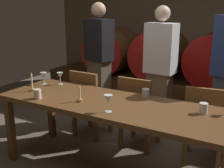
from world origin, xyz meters
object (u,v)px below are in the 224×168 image
chair_left (89,101)px  wine_glass_far_left (44,76)px  wine_barrel_center_left (160,55)px  guest_center (160,70)px  dining_table (113,110)px  chair_center (138,109)px  candle_right (80,97)px  cup_left (38,94)px  candle_left (32,86)px  wine_barrel_far_left (113,50)px  wine_barrel_center_right (215,59)px  wine_glass_center_left (60,76)px  chair_right (205,122)px  wine_glass_center_right (108,100)px  guest_left (99,62)px  cup_right (203,108)px  cup_center (146,93)px

chair_left → wine_glass_far_left: size_ratio=6.10×
wine_barrel_center_left → guest_center: guest_center is taller
dining_table → wine_glass_far_left: 1.05m
chair_center → candle_right: (-0.28, -0.74, 0.31)m
chair_center → cup_left: (-0.69, -0.88, 0.32)m
guest_center → candle_left: bearing=58.5°
cup_left → wine_barrel_far_left: bearing=103.7°
wine_barrel_far_left → wine_barrel_center_right: bearing=0.0°
wine_barrel_center_right → wine_glass_center_left: bearing=-123.1°
wine_barrel_center_left → chair_right: bearing=-56.7°
wine_barrel_center_left → chair_right: (1.14, -1.74, -0.36)m
wine_barrel_far_left → dining_table: size_ratio=0.38×
wine_barrel_far_left → candle_right: bearing=-67.1°
chair_left → wine_glass_center_left: size_ratio=6.09×
chair_center → wine_glass_center_right: 0.93m
chair_center → candle_left: candle_left is taller
wine_barrel_center_right → guest_left: 1.84m
candle_right → wine_barrel_center_left: bearing=92.5°
cup_right → cup_center: bearing=162.5°
dining_table → chair_right: chair_right is taller
candle_left → wine_barrel_center_right: bearing=59.3°
candle_left → cup_left: candle_left is taller
wine_glass_center_left → cup_left: bearing=-73.9°
chair_left → candle_left: (-0.27, -0.68, 0.33)m
guest_left → cup_left: guest_left is taller
dining_table → candle_right: 0.34m
dining_table → wine_glass_far_left: wine_glass_far_left is taller
guest_center → cup_right: size_ratio=17.71×
wine_barrel_center_left → wine_glass_center_right: wine_barrel_center_left is taller
wine_glass_center_left → cup_right: size_ratio=1.54×
guest_center → cup_right: 1.33m
guest_center → chair_right: bearing=145.7°
chair_center → chair_right: 0.76m
chair_left → wine_glass_far_left: wine_glass_far_left is taller
cup_right → chair_right: bearing=97.5°
wine_barrel_far_left → wine_glass_far_left: size_ratio=6.17×
candle_left → candle_right: candle_left is taller
chair_right → wine_glass_far_left: size_ratio=6.10×
dining_table → cup_right: bearing=9.5°
wine_glass_far_left → chair_left: bearing=50.1°
wine_glass_center_right → cup_center: 0.58m
chair_left → candle_right: candle_right is taller
guest_left → cup_center: guest_left is taller
wine_glass_far_left → wine_barrel_far_left: bearing=98.3°
guest_center → cup_center: size_ratio=20.82×
wine_barrel_center_right → guest_left: guest_left is taller
dining_table → cup_left: size_ratio=24.29×
chair_right → wine_glass_center_left: bearing=5.0°
wine_barrel_center_left → chair_center: wine_barrel_center_left is taller
wine_glass_center_right → cup_right: (0.72, 0.37, -0.07)m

